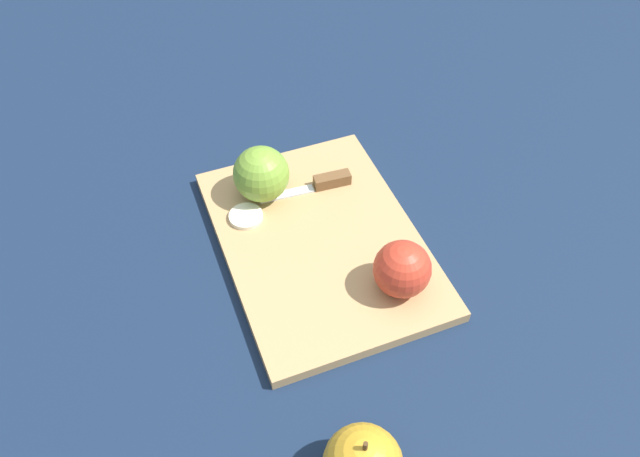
{
  "coord_description": "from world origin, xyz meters",
  "views": [
    {
      "loc": [
        -0.5,
        0.29,
        0.69
      ],
      "look_at": [
        0.0,
        0.0,
        0.04
      ],
      "focal_mm": 35.0,
      "sensor_mm": 36.0,
      "label": 1
    }
  ],
  "objects": [
    {
      "name": "apple_half_left",
      "position": [
        -0.13,
        -0.05,
        0.06
      ],
      "size": [
        0.08,
        0.08,
        0.08
      ],
      "rotation": [
        0.0,
        0.0,
        6.21
      ],
      "color": "red",
      "rests_on": "cutting_board"
    },
    {
      "name": "knife",
      "position": [
        0.09,
        -0.06,
        0.03
      ],
      "size": [
        0.05,
        0.14,
        0.02
      ],
      "rotation": [
        0.0,
        0.0,
        1.34
      ],
      "color": "silver",
      "rests_on": "cutting_board"
    },
    {
      "name": "ground_plane",
      "position": [
        0.0,
        0.0,
        0.0
      ],
      "size": [
        4.0,
        4.0,
        0.0
      ],
      "primitive_type": "plane",
      "color": "#14233D"
    },
    {
      "name": "apple_half_right",
      "position": [
        0.12,
        0.03,
        0.06
      ],
      "size": [
        0.08,
        0.08,
        0.08
      ],
      "rotation": [
        0.0,
        0.0,
        0.87
      ],
      "color": "olive",
      "rests_on": "cutting_board"
    },
    {
      "name": "apple_slice",
      "position": [
        0.09,
        0.07,
        0.02
      ],
      "size": [
        0.05,
        0.05,
        0.01
      ],
      "color": "#EFE5C6",
      "rests_on": "cutting_board"
    },
    {
      "name": "cutting_board",
      "position": [
        0.0,
        0.0,
        0.01
      ],
      "size": [
        0.42,
        0.33,
        0.02
      ],
      "color": "tan",
      "rests_on": "ground_plane"
    }
  ]
}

